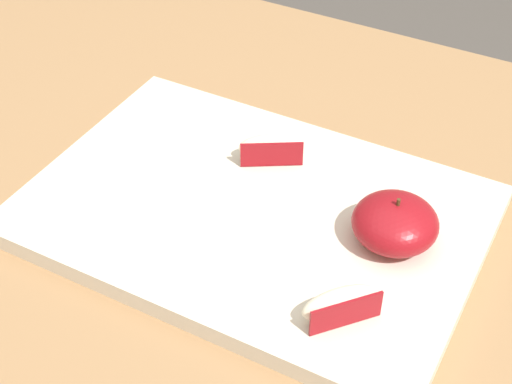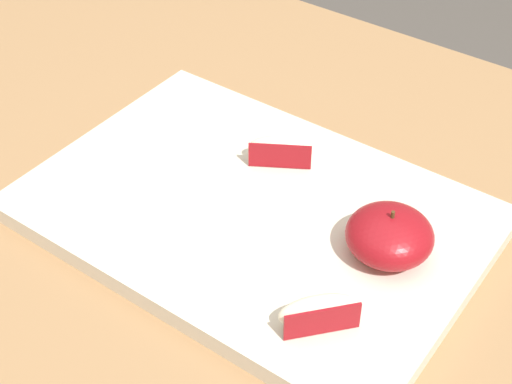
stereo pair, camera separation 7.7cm
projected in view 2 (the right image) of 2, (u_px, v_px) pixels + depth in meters
dining_table at (267, 269)px, 0.88m from camera, size 1.41×0.83×0.73m
cutting_board at (256, 214)px, 0.79m from camera, size 0.46×0.31×0.02m
apple_half_skin_up at (390, 235)px, 0.72m from camera, size 0.08×0.08×0.05m
apple_wedge_front at (281, 149)px, 0.83m from camera, size 0.07×0.06×0.03m
apple_wedge_left at (318, 311)px, 0.66m from camera, size 0.06×0.07×0.03m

